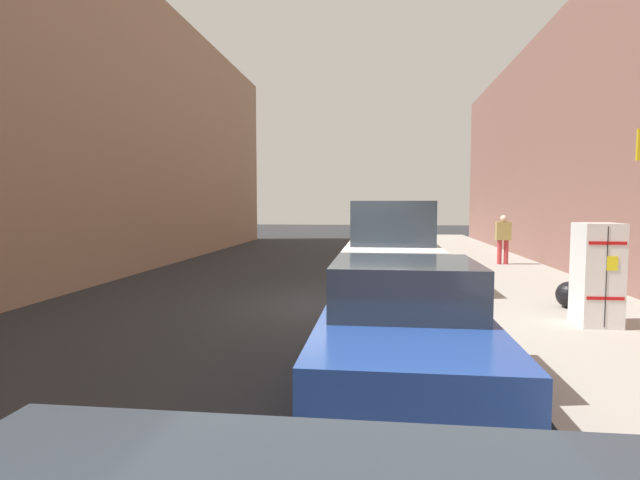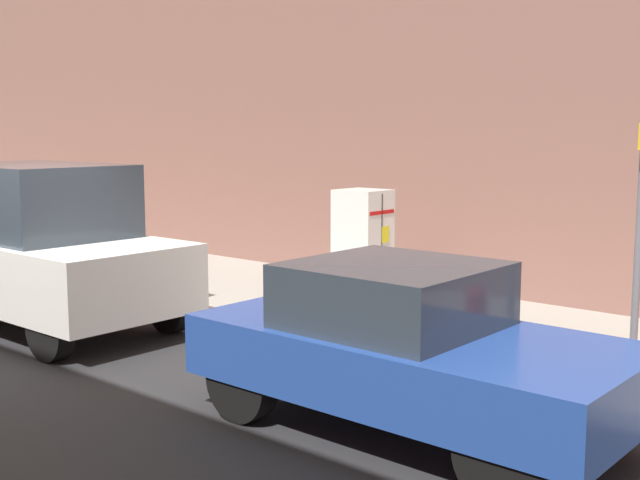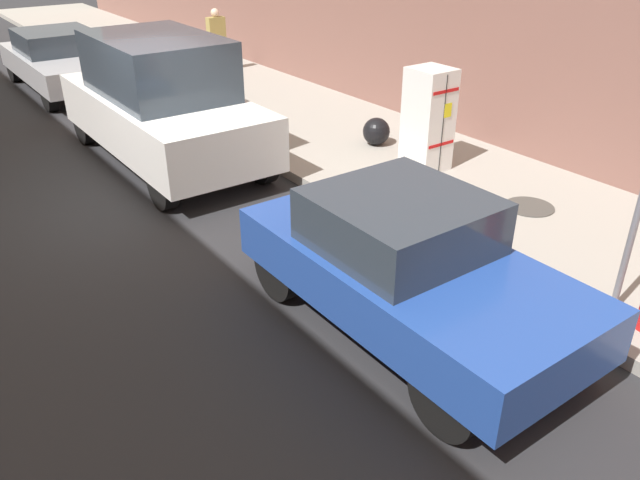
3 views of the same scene
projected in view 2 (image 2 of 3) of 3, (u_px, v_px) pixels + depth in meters
name	position (u px, v px, depth m)	size (l,w,h in m)	color
ground_plane	(20.00, 354.00, 9.39)	(80.00, 80.00, 0.00)	#28282B
sidewalk_slab	(263.00, 294.00, 12.42)	(3.71, 44.00, 0.16)	#9E998E
building_facade_near	(375.00, 55.00, 14.05)	(2.00, 39.60, 7.82)	#7F564C
discarded_refrigerator	(363.00, 248.00, 11.12)	(0.61, 0.66, 1.63)	white
manhole_cover	(496.00, 327.00, 10.01)	(0.70, 0.70, 0.02)	#47443F
street_sign_post	(639.00, 240.00, 7.33)	(0.36, 0.07, 2.58)	slate
trash_bag	(296.00, 277.00, 12.13)	(0.49, 0.49, 0.49)	black
pedestrian_standing_near	(68.00, 205.00, 16.78)	(0.46, 0.22, 1.58)	#B73338
parked_van_white	(32.00, 245.00, 10.77)	(1.97, 4.83, 2.16)	silver
parked_hatchback_blue	(406.00, 346.00, 6.89)	(1.78, 3.82, 1.46)	#23479E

